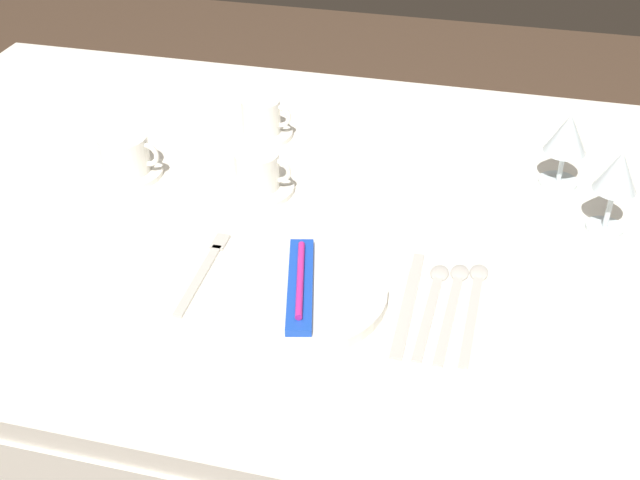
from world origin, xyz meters
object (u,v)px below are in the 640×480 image
dinner_knife (408,305)px  coffee_cup_left (125,153)px  coffee_cup_far (262,116)px  spoon_tea (474,300)px  fork_outer (204,269)px  spoon_dessert (453,300)px  wine_glass_centre (567,137)px  wine_glass_left (617,176)px  dinner_plate (300,293)px  spoon_soup (433,298)px  toothbrush_package (300,284)px  coffee_cup_right (258,170)px

dinner_knife → coffee_cup_left: bearing=155.9°
coffee_cup_far → spoon_tea: bearing=-42.6°
fork_outer → spoon_dessert: 0.38m
wine_glass_centre → wine_glass_left: size_ratio=0.94×
dinner_plate → spoon_soup: size_ratio=1.16×
coffee_cup_left → fork_outer: bearing=-45.1°
toothbrush_package → coffee_cup_right: 0.31m
coffee_cup_far → wine_glass_left: wine_glass_left is taller
dinner_knife → coffee_cup_right: size_ratio=2.39×
spoon_dessert → wine_glass_left: bearing=47.7°
wine_glass_centre → dinner_plate: bearing=-131.1°
spoon_soup → wine_glass_left: (0.25, 0.25, 0.10)m
spoon_tea → toothbrush_package: bearing=-168.4°
spoon_tea → coffee_cup_left: bearing=161.7°
dinner_knife → coffee_cup_right: coffee_cup_right is taller
coffee_cup_left → spoon_soup: bearing=-20.9°
dinner_plate → dinner_knife: size_ratio=1.07×
dinner_knife → coffee_cup_far: size_ratio=2.44×
toothbrush_package → coffee_cup_left: coffee_cup_left is taller
coffee_cup_far → wine_glass_left: 0.67m
fork_outer → spoon_soup: (0.35, 0.01, -0.00)m
spoon_dessert → coffee_cup_right: bearing=148.7°
dinner_plate → spoon_soup: dinner_plate is taller
coffee_cup_left → wine_glass_centre: size_ratio=0.82×
spoon_dessert → coffee_cup_left: bearing=160.4°
dinner_knife → spoon_dessert: 0.07m
spoon_soup → coffee_cup_left: coffee_cup_left is taller
coffee_cup_far → spoon_soup: bearing=-47.4°
dinner_knife → wine_glass_centre: 0.46m
coffee_cup_left → wine_glass_left: (0.84, 0.02, 0.06)m
coffee_cup_right → spoon_tea: bearing=-28.7°
coffee_cup_left → spoon_tea: bearing=-18.3°
spoon_dessert → wine_glass_centre: 0.41m
wine_glass_centre → coffee_cup_left: bearing=-168.5°
fork_outer → coffee_cup_right: coffee_cup_right is taller
dinner_knife → coffee_cup_right: bearing=140.4°
spoon_dessert → spoon_tea: 0.03m
dinner_plate → coffee_cup_far: 0.51m
wine_glass_left → spoon_dessert: bearing=-132.3°
dinner_plate → coffee_cup_right: (-0.15, 0.27, 0.03)m
toothbrush_package → coffee_cup_far: 0.51m
spoon_soup → coffee_cup_right: (-0.34, 0.23, 0.04)m
coffee_cup_left → coffee_cup_far: bearing=45.8°
wine_glass_centre → dinner_knife: bearing=-117.6°
dinner_plate → toothbrush_package: (0.00, 0.00, 0.02)m
spoon_tea → spoon_dessert: bearing=-169.1°
dinner_plate → wine_glass_centre: (0.37, 0.42, 0.08)m
spoon_tea → spoon_soup: bearing=-170.1°
coffee_cup_far → wine_glass_left: bearing=-15.3°
toothbrush_package → spoon_tea: size_ratio=0.92×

